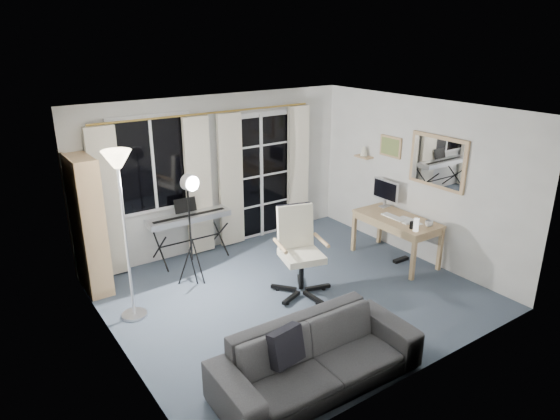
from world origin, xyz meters
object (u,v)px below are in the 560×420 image
object	(u,v)px
keyboard_piano	(189,219)
mug	(429,223)
studio_light	(190,196)
office_chair	(298,242)
bookshelf	(85,227)
monitor	(386,191)
sofa	(317,348)
desk	(397,223)
torchiere_lamp	(120,186)

from	to	relation	value
keyboard_piano	mug	distance (m)	3.45
studio_light	office_chair	xyz separation A→B (m)	(1.08, -0.89, -0.60)
bookshelf	monitor	world-z (taller)	bookshelf
office_chair	sofa	size ratio (longest dim) A/B	0.55
office_chair	sofa	distance (m)	1.93
keyboard_piano	monitor	size ratio (longest dim) A/B	2.55
bookshelf	desk	size ratio (longest dim) A/B	1.43
studio_light	bookshelf	bearing A→B (deg)	134.24
torchiere_lamp	sofa	bearing A→B (deg)	-64.58
monitor	sofa	world-z (taller)	monitor
torchiere_lamp	mug	size ratio (longest dim) A/B	18.41
office_chair	desk	distance (m)	1.76
desk	mug	distance (m)	0.53
torchiere_lamp	sofa	size ratio (longest dim) A/B	0.98
monitor	sofa	xyz separation A→B (m)	(-2.93, -1.99, -0.53)
torchiere_lamp	sofa	distance (m)	2.77
office_chair	desk	world-z (taller)	office_chair
keyboard_piano	studio_light	size ratio (longest dim) A/B	0.78
torchiere_lamp	desk	distance (m)	3.99
torchiere_lamp	keyboard_piano	xyz separation A→B (m)	(1.24, 1.02, -0.97)
keyboard_piano	office_chair	size ratio (longest dim) A/B	1.08
bookshelf	keyboard_piano	size ratio (longest dim) A/B	1.46
bookshelf	office_chair	distance (m)	2.79
bookshelf	keyboard_piano	bearing A→B (deg)	-1.43
sofa	torchiere_lamp	bearing A→B (deg)	117.06
monitor	keyboard_piano	bearing A→B (deg)	155.79
office_chair	studio_light	bearing A→B (deg)	155.72
torchiere_lamp	monitor	world-z (taller)	torchiere_lamp
bookshelf	mug	bearing A→B (deg)	-28.99
desk	monitor	bearing A→B (deg)	66.68
studio_light	monitor	size ratio (longest dim) A/B	3.26
keyboard_piano	sofa	distance (m)	3.26
studio_light	keyboard_piano	bearing A→B (deg)	55.78
keyboard_piano	desk	xyz separation A→B (m)	(2.55, -1.70, -0.09)
bookshelf	sofa	bearing A→B (deg)	-69.22
desk	torchiere_lamp	bearing A→B (deg)	170.04
studio_light	desk	size ratio (longest dim) A/B	1.25
bookshelf	mug	xyz separation A→B (m)	(4.10, -2.23, -0.13)
mug	sofa	size ratio (longest dim) A/B	0.05
studio_light	sofa	xyz separation A→B (m)	(0.10, -2.52, -0.87)
office_chair	monitor	size ratio (longest dim) A/B	2.36
torchiere_lamp	mug	world-z (taller)	torchiere_lamp
torchiere_lamp	keyboard_piano	distance (m)	1.87
studio_light	office_chair	bearing A→B (deg)	-52.75
bookshelf	studio_light	bearing A→B (deg)	-32.95
studio_light	mug	size ratio (longest dim) A/B	14.30
monitor	mug	world-z (taller)	monitor
bookshelf	torchiere_lamp	xyz separation A→B (m)	(0.21, -1.04, 0.79)
monitor	sofa	size ratio (longest dim) A/B	0.23
keyboard_piano	torchiere_lamp	bearing A→B (deg)	-139.76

